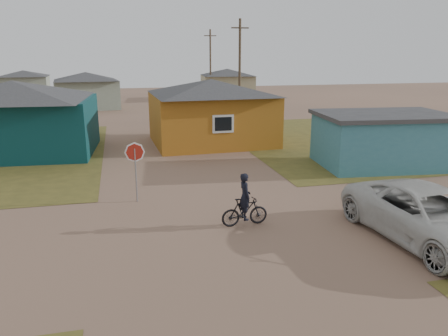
# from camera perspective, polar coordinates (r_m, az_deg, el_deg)

# --- Properties ---
(ground) EXTENTS (120.00, 120.00, 0.00)m
(ground) POSITION_cam_1_polar(r_m,az_deg,el_deg) (13.63, 0.45, -8.60)
(ground) COLOR #88644E
(grass_ne) EXTENTS (20.00, 18.00, 0.00)m
(grass_ne) POSITION_cam_1_polar(r_m,az_deg,el_deg) (30.85, 20.25, 3.78)
(grass_ne) COLOR brown
(grass_ne) RESTS_ON ground
(house_teal) EXTENTS (8.93, 7.08, 4.00)m
(house_teal) POSITION_cam_1_polar(r_m,az_deg,el_deg) (26.42, -25.56, 6.05)
(house_teal) COLOR #093135
(house_teal) RESTS_ON ground
(house_yellow) EXTENTS (7.72, 6.76, 3.90)m
(house_yellow) POSITION_cam_1_polar(r_m,az_deg,el_deg) (26.93, -1.63, 7.51)
(house_yellow) COLOR #A56319
(house_yellow) RESTS_ON ground
(shed_turquoise) EXTENTS (6.71, 4.93, 2.60)m
(shed_turquoise) POSITION_cam_1_polar(r_m,az_deg,el_deg) (22.83, 20.04, 3.55)
(shed_turquoise) COLOR teal
(shed_turquoise) RESTS_ON ground
(house_pale_west) EXTENTS (7.04, 6.15, 3.60)m
(house_pale_west) POSITION_cam_1_polar(r_m,az_deg,el_deg) (46.36, -17.49, 9.72)
(house_pale_west) COLOR gray
(house_pale_west) RESTS_ON ground
(house_beige_east) EXTENTS (6.95, 6.05, 3.60)m
(house_beige_east) POSITION_cam_1_polar(r_m,az_deg,el_deg) (53.86, 0.44, 11.00)
(house_beige_east) COLOR tan
(house_beige_east) RESTS_ON ground
(house_pale_north) EXTENTS (6.28, 5.81, 3.40)m
(house_pale_north) POSITION_cam_1_polar(r_m,az_deg,el_deg) (59.27, -24.64, 9.93)
(house_pale_north) COLOR gray
(house_pale_north) RESTS_ON ground
(utility_pole_near) EXTENTS (1.40, 0.20, 8.00)m
(utility_pole_near) POSITION_cam_1_polar(r_m,az_deg,el_deg) (35.46, 2.06, 12.72)
(utility_pole_near) COLOR #4D3D2E
(utility_pole_near) RESTS_ON ground
(utility_pole_far) EXTENTS (1.40, 0.20, 8.00)m
(utility_pole_far) POSITION_cam_1_polar(r_m,az_deg,el_deg) (51.24, -1.79, 13.35)
(utility_pole_far) COLOR #4D3D2E
(utility_pole_far) RESTS_ON ground
(stop_sign) EXTENTS (0.70, 0.32, 2.27)m
(stop_sign) POSITION_cam_1_polar(r_m,az_deg,el_deg) (16.33, -11.55, 1.30)
(stop_sign) COLOR gray
(stop_sign) RESTS_ON ground
(cyclist) EXTENTS (1.57, 0.58, 1.75)m
(cyclist) POSITION_cam_1_polar(r_m,az_deg,el_deg) (14.07, 2.73, -5.06)
(cyclist) COLOR black
(cyclist) RESTS_ON ground
(vehicle) EXTENTS (3.07, 5.98, 1.61)m
(vehicle) POSITION_cam_1_polar(r_m,az_deg,el_deg) (14.13, 25.33, -5.70)
(vehicle) COLOR silver
(vehicle) RESTS_ON ground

